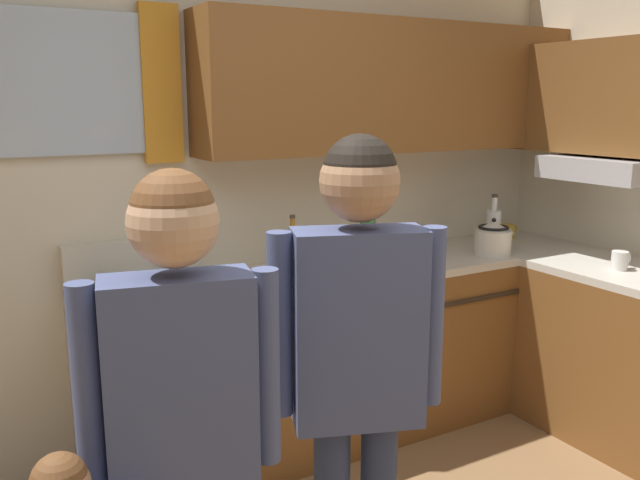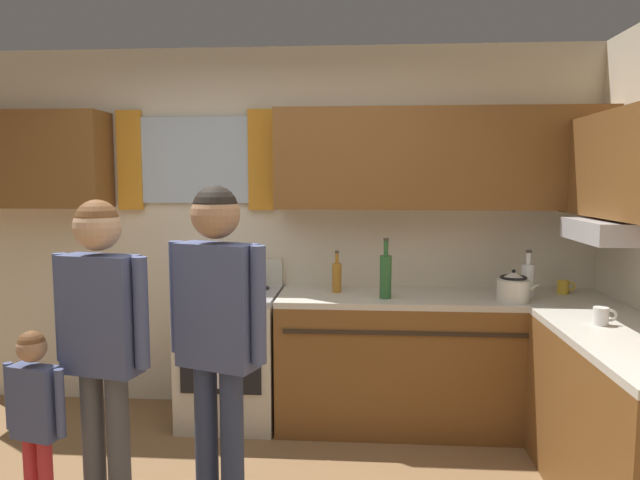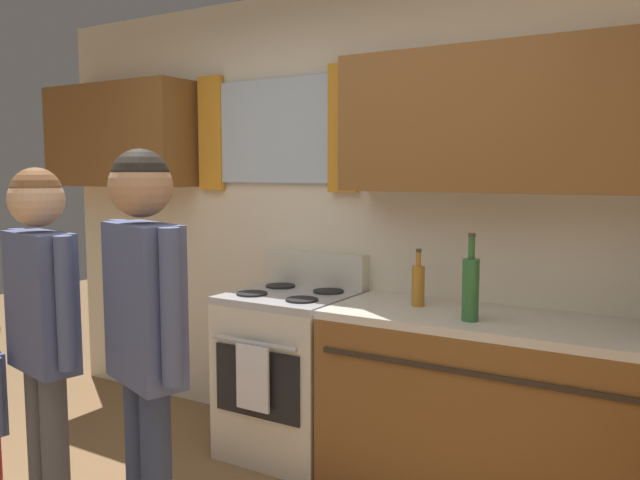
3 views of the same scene
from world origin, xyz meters
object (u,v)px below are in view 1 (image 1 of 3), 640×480
stovetop_kettle (493,238)px  adult_holding_child (182,408)px  stove_oven (156,387)px  mug_ceramic_white (620,260)px  mug_mustard_yellow (508,231)px  bottle_oil_amber (293,250)px  bottle_wine_green (367,242)px  bottle_milk_white (493,228)px  adult_in_plaid (357,349)px

stovetop_kettle → adult_holding_child: bearing=-151.8°
stove_oven → mug_ceramic_white: bearing=-18.7°
adult_holding_child → mug_mustard_yellow: bearing=29.4°
bottle_oil_amber → bottle_wine_green: bottle_wine_green is taller
bottle_milk_white → adult_in_plaid: bearing=-144.4°
bottle_oil_amber → mug_ceramic_white: (1.44, -0.79, -0.06)m
mug_ceramic_white → stovetop_kettle: stovetop_kettle is taller
adult_in_plaid → mug_mustard_yellow: bearing=34.7°
stove_oven → adult_in_plaid: adult_in_plaid is taller
bottle_wine_green → adult_in_plaid: 1.42m
stove_oven → mug_ceramic_white: 2.34m
stove_oven → stovetop_kettle: size_ratio=4.02×
mug_ceramic_white → adult_holding_child: size_ratio=0.08×
mug_ceramic_white → adult_holding_child: adult_holding_child is taller
bottle_wine_green → mug_mustard_yellow: (1.21, 0.24, -0.11)m
stovetop_kettle → bottle_milk_white: bearing=46.1°
bottle_milk_white → mug_ceramic_white: 0.72m
bottle_oil_amber → adult_holding_child: (-1.03, -1.38, -0.01)m
mug_ceramic_white → stovetop_kettle: bearing=119.5°
mug_ceramic_white → adult_holding_child: (-2.47, -0.59, 0.05)m
bottle_milk_white → mug_mustard_yellow: 0.33m
stove_oven → adult_in_plaid: size_ratio=0.67×
mug_ceramic_white → mug_mustard_yellow: (0.09, 0.85, -0.00)m
stove_oven → stovetop_kettle: stovetop_kettle is taller
mug_ceramic_white → stovetop_kettle: (-0.32, 0.56, 0.05)m
stove_oven → mug_mustard_yellow: bearing=2.8°
mug_ceramic_white → adult_in_plaid: bearing=-164.0°
stove_oven → bottle_wine_green: size_ratio=2.79×
bottle_milk_white → adult_holding_child: (-2.27, -1.28, -0.02)m
bottle_wine_green → adult_holding_child: (-1.35, -1.20, -0.06)m
stove_oven → mug_mustard_yellow: stove_oven is taller
bottle_oil_amber → mug_ceramic_white: bottle_oil_amber is taller
bottle_oil_amber → adult_holding_child: size_ratio=0.18×
stove_oven → bottle_milk_white: (1.98, -0.05, 0.55)m
bottle_oil_amber → mug_mustard_yellow: (1.53, 0.06, -0.06)m
bottle_wine_green → mug_mustard_yellow: bottle_wine_green is taller
stove_oven → bottle_wine_green: (1.05, -0.13, 0.58)m
bottle_milk_white → adult_holding_child: 2.61m
mug_ceramic_white → adult_holding_child: bearing=-166.6°
stovetop_kettle → adult_in_plaid: 1.97m
bottle_wine_green → adult_in_plaid: adult_in_plaid is taller
stovetop_kettle → bottle_oil_amber: bearing=168.8°
bottle_wine_green → adult_holding_child: adult_holding_child is taller
stovetop_kettle → adult_in_plaid: adult_in_plaid is taller
stove_oven → stovetop_kettle: bearing=-5.3°
mug_mustard_yellow → adult_in_plaid: bearing=-145.3°
bottle_wine_green → adult_in_plaid: size_ratio=0.24×
bottle_milk_white → adult_in_plaid: size_ratio=0.19×
bottle_oil_amber → bottle_milk_white: bearing=-4.4°
bottle_milk_white → mug_ceramic_white: (0.20, -0.69, -0.07)m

